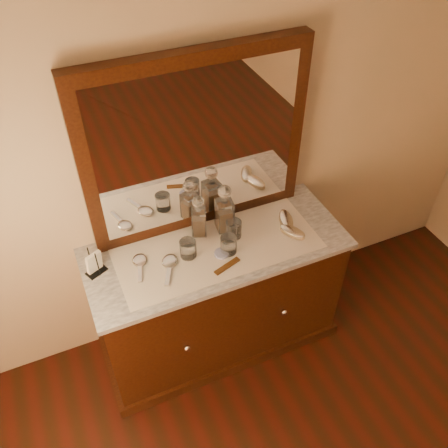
{
  "coord_description": "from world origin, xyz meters",
  "views": [
    {
      "loc": [
        -0.69,
        0.27,
        2.7
      ],
      "look_at": [
        0.0,
        1.85,
        1.1
      ],
      "focal_mm": 38.17,
      "sensor_mm": 36.0,
      "label": 1
    }
  ],
  "objects": [
    {
      "name": "hand_mirror_inner",
      "position": [
        -0.28,
        1.92,
        0.86
      ],
      "size": [
        0.14,
        0.22,
        0.02
      ],
      "color": "silver",
      "rests_on": "lace_runner"
    },
    {
      "name": "napkin_rack",
      "position": [
        -0.64,
        2.03,
        0.91
      ],
      "size": [
        0.12,
        0.1,
        0.16
      ],
      "color": "black",
      "rests_on": "marble_top"
    },
    {
      "name": "hand_mirror_outer",
      "position": [
        -0.42,
        2.0,
        0.86
      ],
      "size": [
        0.1,
        0.21,
        0.02
      ],
      "color": "silver",
      "rests_on": "lace_runner"
    },
    {
      "name": "knob_right",
      "position": [
        0.3,
        1.67,
        0.45
      ],
      "size": [
        0.04,
        0.04,
        0.04
      ],
      "primitive_type": "sphere",
      "color": "silver",
      "rests_on": "dresser_cabinet"
    },
    {
      "name": "brush_far",
      "position": [
        0.43,
        1.96,
        0.88
      ],
      "size": [
        0.11,
        0.18,
        0.04
      ],
      "color": "#93795A",
      "rests_on": "lace_runner"
    },
    {
      "name": "dresser_plinth",
      "position": [
        0.0,
        1.96,
        0.04
      ],
      "size": [
        1.46,
        0.59,
        0.08
      ],
      "primitive_type": "cube",
      "color": "black",
      "rests_on": "floor"
    },
    {
      "name": "lace_runner",
      "position": [
        0.0,
        1.94,
        0.85
      ],
      "size": [
        1.1,
        0.45,
        0.0
      ],
      "primitive_type": "cube",
      "color": "silver",
      "rests_on": "marble_top"
    },
    {
      "name": "pin_dish",
      "position": [
        -0.0,
        1.89,
        0.86
      ],
      "size": [
        0.09,
        0.09,
        0.01
      ],
      "primitive_type": "cylinder",
      "rotation": [
        0.0,
        0.0,
        0.12
      ],
      "color": "silver",
      "rests_on": "lace_runner"
    },
    {
      "name": "mirror_frame",
      "position": [
        0.0,
        2.2,
        1.35
      ],
      "size": [
        1.2,
        0.08,
        1.0
      ],
      "primitive_type": "cube",
      "color": "black",
      "rests_on": "marble_top"
    },
    {
      "name": "knob_left",
      "position": [
        -0.3,
        1.67,
        0.45
      ],
      "size": [
        0.04,
        0.04,
        0.04
      ],
      "primitive_type": "sphere",
      "color": "silver",
      "rests_on": "dresser_cabinet"
    },
    {
      "name": "decanter_left",
      "position": [
        -0.05,
        2.09,
        0.95
      ],
      "size": [
        0.1,
        0.1,
        0.26
      ],
      "color": "#944F15",
      "rests_on": "lace_runner"
    },
    {
      "name": "dresser_cabinet",
      "position": [
        0.0,
        1.96,
        0.41
      ],
      "size": [
        1.4,
        0.55,
        0.82
      ],
      "primitive_type": "cube",
      "color": "black",
      "rests_on": "floor"
    },
    {
      "name": "brush_near",
      "position": [
        0.42,
        1.87,
        0.88
      ],
      "size": [
        0.14,
        0.17,
        0.04
      ],
      "color": "#93795A",
      "rests_on": "lace_runner"
    },
    {
      "name": "comb",
      "position": [
        -0.01,
        1.79,
        0.86
      ],
      "size": [
        0.16,
        0.08,
        0.01
      ],
      "primitive_type": "cube",
      "rotation": [
        0.0,
        0.0,
        0.31
      ],
      "color": "brown",
      "rests_on": "lace_runner"
    },
    {
      "name": "marble_top",
      "position": [
        0.0,
        1.96,
        0.83
      ],
      "size": [
        1.44,
        0.59,
        0.03
      ],
      "primitive_type": "cube",
      "color": "silver",
      "rests_on": "dresser_cabinet"
    },
    {
      "name": "decanter_right",
      "position": [
        0.1,
        2.07,
        0.97
      ],
      "size": [
        0.1,
        0.1,
        0.3
      ],
      "color": "#944F15",
      "rests_on": "lace_runner"
    },
    {
      "name": "mirror_glass",
      "position": [
        0.0,
        2.17,
        1.35
      ],
      "size": [
        1.06,
        0.01,
        0.86
      ],
      "primitive_type": "cube",
      "color": "white",
      "rests_on": "marble_top"
    },
    {
      "name": "tumblers",
      "position": [
        -0.0,
        1.94,
        0.9
      ],
      "size": [
        0.37,
        0.19,
        0.1
      ],
      "color": "white",
      "rests_on": "lace_runner"
    }
  ]
}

